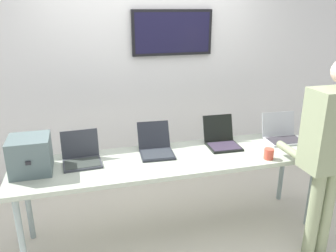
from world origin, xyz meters
TOP-DOWN VIEW (x-y plane):
  - ground at (0.00, 0.00)m, footprint 8.00×8.00m
  - back_wall at (0.01, 1.13)m, footprint 8.00×0.11m
  - workbench at (0.00, 0.00)m, footprint 2.85×0.70m
  - equipment_box at (-1.21, 0.04)m, footprint 0.32×0.32m
  - laptop_station_0 at (-0.81, 0.12)m, footprint 0.34×0.31m
  - laptop_station_1 at (-0.14, 0.15)m, footprint 0.33×0.41m
  - laptop_station_2 at (0.53, 0.16)m, footprint 0.32×0.36m
  - laptop_station_3 at (1.19, 0.14)m, footprint 0.38×0.34m
  - person at (1.13, -0.62)m, footprint 0.44×0.58m
  - coffee_mug at (0.81, -0.25)m, footprint 0.09×0.09m
  - paper_sheet at (1.43, -0.17)m, footprint 0.21×0.30m

SIDE VIEW (x-z plane):
  - ground at x=0.00m, z-range -0.04..0.00m
  - workbench at x=0.00m, z-range 0.34..1.13m
  - paper_sheet at x=1.43m, z-range 0.79..0.79m
  - coffee_mug at x=0.81m, z-range 0.79..0.88m
  - laptop_station_1 at x=-0.14m, z-range 0.72..0.97m
  - laptop_station_3 at x=1.19m, z-range 0.72..0.98m
  - laptop_station_0 at x=-0.81m, z-range 0.72..0.98m
  - laptop_station_2 at x=0.53m, z-range 0.71..0.98m
  - equipment_box at x=-1.21m, z-range 0.79..1.09m
  - person at x=1.13m, z-range 0.18..1.91m
  - back_wall at x=0.01m, z-range 0.01..2.60m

